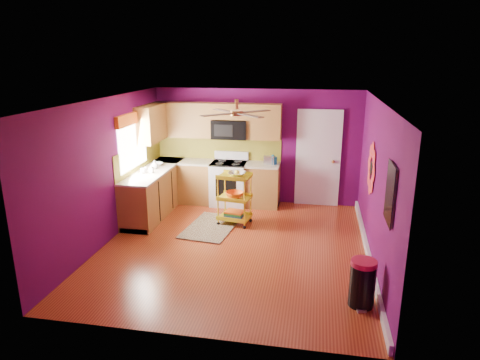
# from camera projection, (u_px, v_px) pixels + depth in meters

# --- Properties ---
(ground) EXTENTS (5.00, 5.00, 0.00)m
(ground) POSITION_uv_depth(u_px,v_px,m) (235.00, 247.00, 7.38)
(ground) COLOR maroon
(ground) RESTS_ON ground
(room_envelope) EXTENTS (4.54, 5.04, 2.52)m
(room_envelope) POSITION_uv_depth(u_px,v_px,m) (236.00, 155.00, 6.92)
(room_envelope) COLOR #56094B
(room_envelope) RESTS_ON ground
(lower_cabinets) EXTENTS (2.81, 2.31, 0.94)m
(lower_cabinets) POSITION_uv_depth(u_px,v_px,m) (190.00, 188.00, 9.21)
(lower_cabinets) COLOR brown
(lower_cabinets) RESTS_ON ground
(electric_range) EXTENTS (0.76, 0.66, 1.13)m
(electric_range) POSITION_uv_depth(u_px,v_px,m) (229.00, 183.00, 9.39)
(electric_range) COLOR white
(electric_range) RESTS_ON ground
(upper_cabinetry) EXTENTS (2.80, 2.30, 1.26)m
(upper_cabinetry) POSITION_uv_depth(u_px,v_px,m) (197.00, 122.00, 9.14)
(upper_cabinetry) COLOR brown
(upper_cabinetry) RESTS_ON ground
(left_window) EXTENTS (0.08, 1.35, 1.08)m
(left_window) POSITION_uv_depth(u_px,v_px,m) (132.00, 133.00, 8.27)
(left_window) COLOR white
(left_window) RESTS_ON ground
(panel_door) EXTENTS (0.95, 0.11, 2.15)m
(panel_door) POSITION_uv_depth(u_px,v_px,m) (318.00, 159.00, 9.19)
(panel_door) COLOR white
(panel_door) RESTS_ON ground
(right_wall_art) EXTENTS (0.04, 2.74, 1.04)m
(right_wall_art) POSITION_uv_depth(u_px,v_px,m) (379.00, 178.00, 6.27)
(right_wall_art) COLOR black
(right_wall_art) RESTS_ON ground
(ceiling_fan) EXTENTS (1.01, 1.01, 0.26)m
(ceiling_fan) POSITION_uv_depth(u_px,v_px,m) (237.00, 112.00, 6.93)
(ceiling_fan) COLOR #BF8C3F
(ceiling_fan) RESTS_ON ground
(shag_rug) EXTENTS (1.01, 1.47, 0.02)m
(shag_rug) POSITION_uv_depth(u_px,v_px,m) (211.00, 227.00, 8.21)
(shag_rug) COLOR black
(shag_rug) RESTS_ON ground
(rolling_cart) EXTENTS (0.67, 0.53, 1.09)m
(rolling_cart) POSITION_uv_depth(u_px,v_px,m) (235.00, 196.00, 8.24)
(rolling_cart) COLOR yellow
(rolling_cart) RESTS_ON ground
(trash_can) EXTENTS (0.42, 0.42, 0.65)m
(trash_can) POSITION_uv_depth(u_px,v_px,m) (362.00, 283.00, 5.58)
(trash_can) COLOR black
(trash_can) RESTS_ON ground
(teal_kettle) EXTENTS (0.18, 0.18, 0.21)m
(teal_kettle) POSITION_uv_depth(u_px,v_px,m) (273.00, 160.00, 9.12)
(teal_kettle) COLOR #146B96
(teal_kettle) RESTS_ON lower_cabinets
(toaster) EXTENTS (0.22, 0.15, 0.18)m
(toaster) POSITION_uv_depth(u_px,v_px,m) (269.00, 160.00, 9.12)
(toaster) COLOR beige
(toaster) RESTS_ON lower_cabinets
(soap_bottle_a) EXTENTS (0.08, 0.08, 0.18)m
(soap_bottle_a) POSITION_uv_depth(u_px,v_px,m) (151.00, 169.00, 8.44)
(soap_bottle_a) COLOR #EA3F72
(soap_bottle_a) RESTS_ON lower_cabinets
(soap_bottle_b) EXTENTS (0.14, 0.14, 0.18)m
(soap_bottle_b) POSITION_uv_depth(u_px,v_px,m) (155.00, 165.00, 8.74)
(soap_bottle_b) COLOR white
(soap_bottle_b) RESTS_ON lower_cabinets
(counter_dish) EXTENTS (0.23, 0.23, 0.06)m
(counter_dish) POSITION_uv_depth(u_px,v_px,m) (157.00, 164.00, 9.03)
(counter_dish) COLOR white
(counter_dish) RESTS_ON lower_cabinets
(counter_cup) EXTENTS (0.13, 0.13, 0.10)m
(counter_cup) POSITION_uv_depth(u_px,v_px,m) (144.00, 170.00, 8.44)
(counter_cup) COLOR white
(counter_cup) RESTS_ON lower_cabinets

